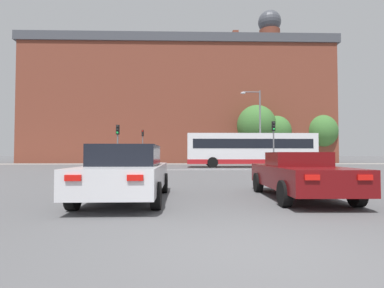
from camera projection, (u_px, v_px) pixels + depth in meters
name	position (u px, v px, depth m)	size (l,w,h in m)	color
ground_plane	(257.00, 251.00, 3.91)	(400.00, 400.00, 0.00)	#545456
stop_line_strip	(196.00, 170.00, 24.30)	(9.89, 0.30, 0.01)	silver
far_pavement	(192.00, 164.00, 39.14)	(70.99, 2.50, 0.01)	#A09B91
brick_civic_building	(180.00, 103.00, 48.69)	(46.93, 12.67, 25.05)	brown
car_saloon_left	(127.00, 172.00, 8.30)	(2.12, 4.95, 1.52)	silver
car_roadster_right	(299.00, 175.00, 8.63)	(2.03, 4.66, 1.33)	#600C0F
bus_crossing_lead	(251.00, 149.00, 29.36)	(12.44, 2.66, 3.28)	silver
traffic_light_far_left	(143.00, 141.00, 38.35)	(0.26, 0.31, 4.39)	slate
traffic_light_near_left	(118.00, 139.00, 24.64)	(0.26, 0.31, 3.70)	slate
traffic_light_near_right	(274.00, 137.00, 25.26)	(0.26, 0.31, 4.05)	slate
street_lamp_junction	(257.00, 121.00, 30.48)	(2.05, 0.36, 7.79)	slate
pedestrian_waiting	(198.00, 156.00, 38.56)	(0.31, 0.44, 1.77)	#333851
pedestrian_walking_east	(202.00, 156.00, 39.29)	(0.34, 0.45, 1.84)	brown
tree_by_building	(256.00, 125.00, 40.94)	(5.32, 5.32, 8.01)	#4C3823
tree_kerbside	(276.00, 131.00, 41.29)	(4.09, 4.09, 6.59)	#4C3823
tree_distant	(321.00, 131.00, 43.89)	(4.72, 4.72, 7.13)	#4C3823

